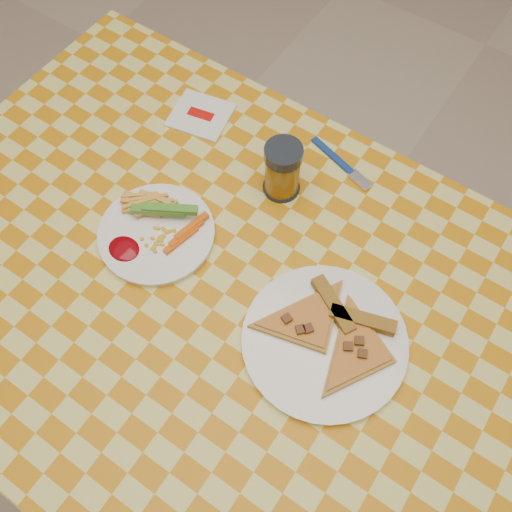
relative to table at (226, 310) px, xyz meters
The scene contains 9 objects.
ground 0.68m from the table, ahead, with size 8.00×8.00×0.00m, color beige.
table is the anchor object (origin of this frame).
plate_left 0.19m from the table, behind, with size 0.21×0.21×0.01m, color white.
plate_right 0.20m from the table, ahead, with size 0.27×0.27×0.01m, color white.
fries_veggies 0.21m from the table, 167.15° to the left, with size 0.18×0.16×0.04m.
pizza_slices 0.22m from the table, 10.62° to the left, with size 0.30×0.25×0.02m.
drink_glass 0.28m from the table, 99.36° to the left, with size 0.07×0.07×0.12m.
napkin 0.41m from the table, 132.59° to the left, with size 0.14×0.13×0.01m.
fork 0.36m from the table, 85.61° to the left, with size 0.15×0.06×0.01m.
Camera 1 is at (0.27, -0.31, 1.65)m, focal length 40.00 mm.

